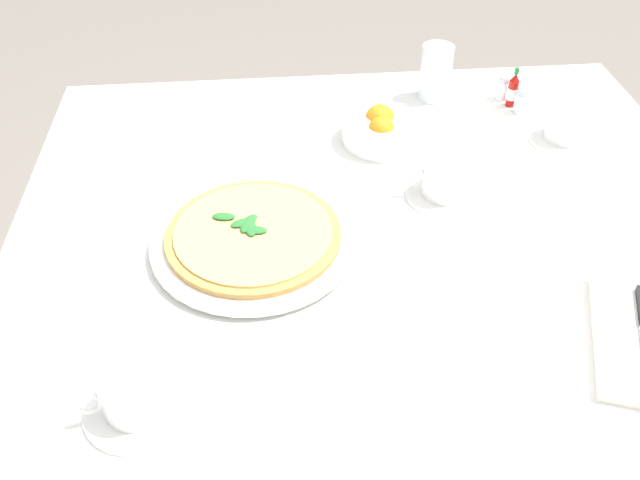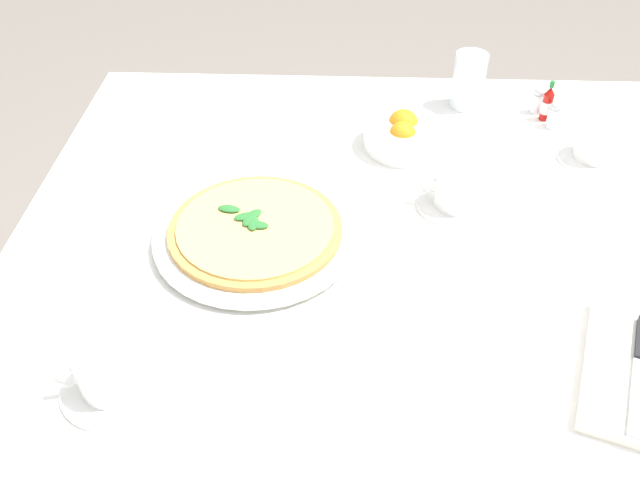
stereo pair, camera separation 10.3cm
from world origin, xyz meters
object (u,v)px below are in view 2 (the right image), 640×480
at_px(coffee_cup_far_right, 457,192).
at_px(citrus_bowl, 404,134).
at_px(coffee_cup_back_corner, 597,146).
at_px(napkin_folded, 638,373).
at_px(pizza_plate, 256,235).
at_px(hot_sauce_bottle, 547,104).
at_px(coffee_cup_near_left, 109,375).
at_px(pepper_shaker, 538,101).
at_px(salt_shaker, 554,115).
at_px(pizza, 255,228).
at_px(water_glass_far_left, 468,84).

relative_size(coffee_cup_far_right, citrus_bowl, 0.88).
relative_size(coffee_cup_back_corner, napkin_folded, 0.52).
bearing_deg(pizza_plate, hot_sauce_bottle, 126.32).
relative_size(pizza_plate, coffee_cup_far_right, 2.42).
xyz_separation_m(pizza_plate, coffee_cup_near_left, (0.29, -0.15, 0.02)).
relative_size(hot_sauce_bottle, pepper_shaker, 1.48).
bearing_deg(salt_shaker, pizza_plate, -56.17).
relative_size(pizza, salt_shaker, 4.83).
bearing_deg(hot_sauce_bottle, salt_shaker, 19.65).
bearing_deg(coffee_cup_near_left, pizza_plate, 152.93).
bearing_deg(water_glass_far_left, pepper_shaker, 81.46).
bearing_deg(water_glass_far_left, hot_sauce_bottle, 71.95).
distance_m(water_glass_far_left, citrus_bowl, 0.21).
height_order(coffee_cup_near_left, napkin_folded, coffee_cup_near_left).
distance_m(napkin_folded, hot_sauce_bottle, 0.64).
xyz_separation_m(coffee_cup_far_right, coffee_cup_near_left, (0.39, -0.47, -0.00)).
relative_size(pizza_plate, pizza, 1.18).
distance_m(pizza, water_glass_far_left, 0.58).
relative_size(pizza, water_glass_far_left, 2.42).
bearing_deg(coffee_cup_near_left, citrus_bowl, 145.47).
bearing_deg(pizza_plate, napkin_folded, 64.14).
xyz_separation_m(salt_shaker, pepper_shaker, (-0.06, -0.02, 0.00)).
bearing_deg(pizza_plate, coffee_cup_back_corner, 113.08).
bearing_deg(pepper_shaker, hot_sauce_bottle, 19.65).
height_order(citrus_bowl, hot_sauce_bottle, hot_sauce_bottle).
bearing_deg(napkin_folded, salt_shaker, -163.17).
bearing_deg(coffee_cup_far_right, citrus_bowl, -156.89).
distance_m(pizza_plate, water_glass_far_left, 0.58).
height_order(coffee_cup_near_left, hot_sauce_bottle, hot_sauce_bottle).
bearing_deg(pizza_plate, salt_shaker, 123.83).
relative_size(coffee_cup_near_left, hot_sauce_bottle, 1.58).
bearing_deg(salt_shaker, pepper_shaker, -160.35).
distance_m(pizza_plate, napkin_folded, 0.57).
xyz_separation_m(water_glass_far_left, napkin_folded, (0.69, 0.13, -0.04)).
distance_m(napkin_folded, salt_shaker, 0.61).
height_order(coffee_cup_far_right, water_glass_far_left, water_glass_far_left).
height_order(coffee_cup_back_corner, salt_shaker, coffee_cup_back_corner).
bearing_deg(citrus_bowl, pizza, -41.09).
height_order(coffee_cup_back_corner, hot_sauce_bottle, hot_sauce_bottle).
distance_m(pizza_plate, salt_shaker, 0.65).
height_order(hot_sauce_bottle, pepper_shaker, hot_sauce_bottle).
relative_size(coffee_cup_far_right, hot_sauce_bottle, 1.60).
relative_size(citrus_bowl, hot_sauce_bottle, 1.81).
xyz_separation_m(water_glass_far_left, hot_sauce_bottle, (0.05, 0.15, -0.02)).
bearing_deg(coffee_cup_back_corner, hot_sauce_bottle, -156.26).
xyz_separation_m(pizza, napkin_folded, (0.25, 0.51, -0.01)).
distance_m(citrus_bowl, pepper_shaker, 0.31).
distance_m(pizza, coffee_cup_far_right, 0.34).
distance_m(coffee_cup_far_right, coffee_cup_back_corner, 0.31).
bearing_deg(coffee_cup_near_left, salt_shaker, 133.43).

